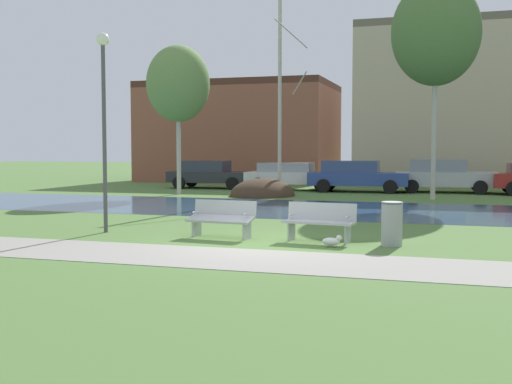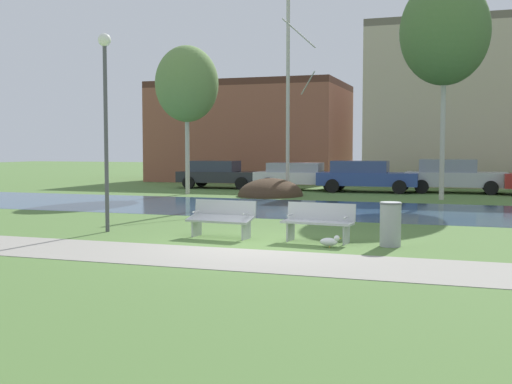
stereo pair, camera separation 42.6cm
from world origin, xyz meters
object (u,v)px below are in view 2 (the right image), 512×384
at_px(seagull, 330,241).
at_px(bench_right, 318,221).
at_px(bench_left, 222,217).
at_px(parked_sedan_second_white, 301,175).
at_px(trash_bin, 390,223).
at_px(parked_van_nearest_dark, 219,174).
at_px(parked_hatch_third_blue, 366,176).
at_px(streetlamp, 105,99).
at_px(parked_wagon_fourth_silver, 453,175).

bearing_deg(seagull, bench_right, 120.72).
xyz_separation_m(bench_left, parked_sedan_second_white, (-2.53, 16.99, 0.26)).
distance_m(trash_bin, parked_sedan_second_white, 18.28).
bearing_deg(bench_right, seagull, -59.28).
height_order(bench_left, trash_bin, trash_bin).
distance_m(bench_right, parked_van_nearest_dark, 19.29).
bearing_deg(seagull, bench_left, 165.78).
xyz_separation_m(trash_bin, seagull, (-1.19, -0.59, -0.36)).
height_order(bench_right, trash_bin, trash_bin).
bearing_deg(seagull, parked_hatch_third_blue, 96.51).
relative_size(seagull, streetlamp, 0.09).
bearing_deg(bench_left, seagull, -14.22).
height_order(trash_bin, parked_van_nearest_dark, parked_van_nearest_dark).
height_order(seagull, parked_wagon_fourth_silver, parked_wagon_fourth_silver).
bearing_deg(streetlamp, parked_wagon_fourth_silver, 65.42).
bearing_deg(parked_hatch_third_blue, seagull, -83.49).
relative_size(bench_right, parked_hatch_third_blue, 0.35).
bearing_deg(trash_bin, streetlamp, 178.95).
xyz_separation_m(streetlamp, parked_sedan_second_white, (0.57, 16.97, -2.60)).
relative_size(bench_left, parked_sedan_second_white, 0.35).
height_order(seagull, streetlamp, streetlamp).
bearing_deg(parked_van_nearest_dark, trash_bin, -57.48).
bearing_deg(parked_hatch_third_blue, streetlamp, -103.31).
height_order(bench_right, parked_hatch_third_blue, parked_hatch_third_blue).
bearing_deg(parked_sedan_second_white, bench_left, -81.53).
relative_size(bench_right, trash_bin, 1.73).
bearing_deg(parked_wagon_fourth_silver, parked_van_nearest_dark, -178.50).
bearing_deg(bench_right, parked_sedan_second_white, 105.98).
distance_m(bench_right, streetlamp, 6.14).
xyz_separation_m(seagull, parked_wagon_fourth_silver, (2.02, 17.93, 0.69)).
bearing_deg(parked_hatch_third_blue, parked_sedan_second_white, 171.14).
distance_m(seagull, streetlamp, 6.70).
bearing_deg(trash_bin, parked_wagon_fourth_silver, 87.24).
xyz_separation_m(bench_right, streetlamp, (-5.43, 0.02, 2.86)).
distance_m(trash_bin, parked_van_nearest_dark, 20.20).
xyz_separation_m(bench_left, seagull, (2.75, -0.70, -0.34)).
distance_m(bench_left, parked_wagon_fourth_silver, 17.88).
bearing_deg(streetlamp, parked_hatch_third_blue, 76.69).
xyz_separation_m(trash_bin, parked_van_nearest_dark, (-10.86, 17.03, 0.26)).
relative_size(bench_left, parked_hatch_third_blue, 0.35).
bearing_deg(seagull, parked_van_nearest_dark, 118.77).
relative_size(bench_left, parked_wagon_fourth_silver, 0.36).
bearing_deg(parked_wagon_fourth_silver, streetlamp, -114.58).
bearing_deg(seagull, trash_bin, 26.21).
bearing_deg(streetlamp, parked_sedan_second_white, 88.08).
bearing_deg(bench_left, parked_van_nearest_dark, 112.25).
height_order(streetlamp, parked_wagon_fourth_silver, streetlamp).
bearing_deg(parked_wagon_fourth_silver, bench_left, -105.48).
xyz_separation_m(streetlamp, parked_van_nearest_dark, (-3.82, 16.90, -2.57)).
bearing_deg(streetlamp, trash_bin, -1.05).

